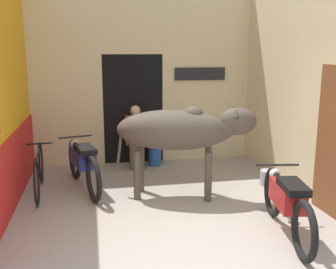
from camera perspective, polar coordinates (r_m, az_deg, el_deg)
name	(u,v)px	position (r m, az deg, el deg)	size (l,w,h in m)	color
ground_plane	(192,258)	(4.63, 3.55, -17.50)	(30.00, 30.00, 0.00)	#9E9389
wall_back_with_doorway	(138,84)	(8.28, -4.37, 7.30)	(4.47, 0.93, 3.83)	beige
wall_right_with_door	(302,76)	(6.77, 18.92, 8.02)	(0.22, 4.04, 3.83)	beige
cow	(181,131)	(6.09, 1.95, 0.58)	(2.22, 1.12, 1.48)	#4C4238
motorcycle_near	(287,201)	(5.18, 16.89, -9.24)	(0.58, 1.89, 0.80)	black
motorcycle_far	(83,162)	(6.71, -12.24, -3.94)	(0.71, 1.94, 0.82)	black
bicycle	(39,171)	(6.75, -18.24, -5.04)	(0.44, 1.82, 0.74)	black
shopkeeper_seated	(136,136)	(7.73, -4.67, -0.21)	(0.40, 0.33, 1.25)	brown
plastic_stool	(155,154)	(7.99, -1.94, -2.87)	(0.37, 0.37, 0.43)	#2856B2
bucket	(268,178)	(7.06, 14.24, -6.10)	(0.26, 0.26, 0.26)	#A8A8B2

